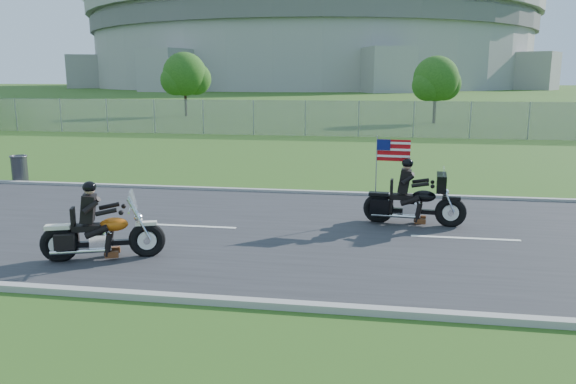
# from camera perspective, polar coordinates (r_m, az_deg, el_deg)

# --- Properties ---
(ground) EXTENTS (420.00, 420.00, 0.00)m
(ground) POSITION_cam_1_polar(r_m,az_deg,el_deg) (12.30, -1.25, -4.05)
(ground) COLOR #2B4E18
(ground) RESTS_ON ground
(road) EXTENTS (120.00, 8.00, 0.04)m
(road) POSITION_cam_1_polar(r_m,az_deg,el_deg) (12.30, -1.25, -3.96)
(road) COLOR #28282B
(road) RESTS_ON ground
(curb_north) EXTENTS (120.00, 0.18, 0.12)m
(curb_north) POSITION_cam_1_polar(r_m,az_deg,el_deg) (16.18, 1.36, -0.03)
(curb_north) COLOR #9E9B93
(curb_north) RESTS_ON ground
(curb_south) EXTENTS (120.00, 0.18, 0.12)m
(curb_south) POSITION_cam_1_polar(r_m,az_deg,el_deg) (8.55, -6.29, -11.00)
(curb_south) COLOR #9E9B93
(curb_south) RESTS_ON ground
(fence) EXTENTS (60.00, 0.03, 2.00)m
(fence) POSITION_cam_1_polar(r_m,az_deg,el_deg) (32.53, -3.52, 7.57)
(fence) COLOR gray
(fence) RESTS_ON ground
(stadium) EXTENTS (140.40, 140.40, 29.20)m
(stadium) POSITION_cam_1_polar(r_m,az_deg,el_deg) (183.40, 2.39, 15.54)
(stadium) COLOR #A3A099
(stadium) RESTS_ON ground
(tree_fence_near) EXTENTS (3.52, 3.28, 4.75)m
(tree_fence_near) POSITION_cam_1_polar(r_m,az_deg,el_deg) (41.86, 14.85, 10.83)
(tree_fence_near) COLOR #382316
(tree_fence_near) RESTS_ON ground
(tree_fence_mid) EXTENTS (3.96, 3.69, 5.30)m
(tree_fence_mid) POSITION_cam_1_polar(r_m,az_deg,el_deg) (48.44, -10.38, 11.49)
(tree_fence_mid) COLOR #382316
(tree_fence_mid) RESTS_ON ground
(motorcycle_lead) EXTENTS (2.15, 1.05, 1.50)m
(motorcycle_lead) POSITION_cam_1_polar(r_m,az_deg,el_deg) (10.85, -18.45, -4.21)
(motorcycle_lead) COLOR black
(motorcycle_lead) RESTS_ON ground
(motorcycle_follow) EXTENTS (2.30, 0.77, 1.92)m
(motorcycle_follow) POSITION_cam_1_polar(r_m,az_deg,el_deg) (12.98, 12.68, -1.09)
(motorcycle_follow) COLOR black
(motorcycle_follow) RESTS_ON ground
(trash_can) EXTENTS (0.64, 0.64, 0.84)m
(trash_can) POSITION_cam_1_polar(r_m,az_deg,el_deg) (19.84, -25.61, 2.09)
(trash_can) COLOR #323237
(trash_can) RESTS_ON ground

